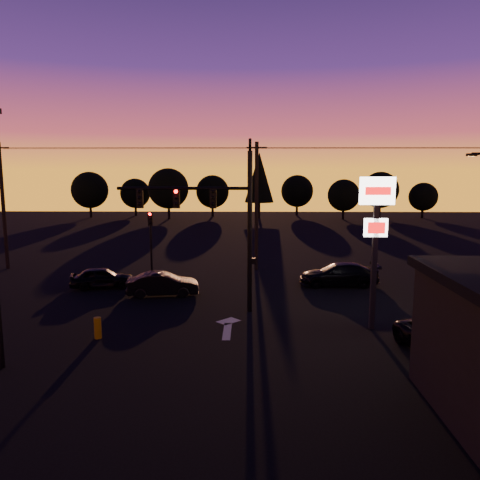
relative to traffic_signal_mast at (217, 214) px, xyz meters
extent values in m
plane|color=black|center=(0.10, -3.99, -4.94)|extent=(120.00, 120.00, 0.00)
cube|color=beige|center=(0.60, -2.99, -4.93)|extent=(0.35, 2.20, 0.01)
cube|color=beige|center=(0.60, -1.59, -4.93)|extent=(1.20, 1.20, 0.01)
cylinder|color=black|center=(1.60, 0.01, -0.94)|extent=(0.24, 0.24, 8.00)
cylinder|color=black|center=(1.60, 0.01, 3.26)|extent=(0.14, 0.52, 0.76)
cylinder|color=black|center=(-1.65, 0.01, 1.26)|extent=(6.50, 0.16, 0.16)
cube|color=black|center=(-0.20, 0.01, 0.76)|extent=(0.32, 0.22, 0.95)
sphere|color=black|center=(-0.20, -0.12, 1.11)|extent=(0.18, 0.18, 0.18)
sphere|color=black|center=(-0.20, -0.12, 0.81)|extent=(0.18, 0.18, 0.18)
sphere|color=black|center=(-0.20, -0.12, 0.51)|extent=(0.18, 0.18, 0.18)
cube|color=black|center=(-2.00, 0.01, 0.76)|extent=(0.32, 0.22, 0.95)
sphere|color=#FF0705|center=(-2.00, -0.12, 1.11)|extent=(0.18, 0.18, 0.18)
sphere|color=black|center=(-2.00, -0.12, 0.81)|extent=(0.18, 0.18, 0.18)
sphere|color=black|center=(-2.00, -0.12, 0.51)|extent=(0.18, 0.18, 0.18)
cube|color=black|center=(-3.80, 0.01, 0.76)|extent=(0.32, 0.22, 0.95)
sphere|color=black|center=(-3.80, -0.12, 1.11)|extent=(0.18, 0.18, 0.18)
sphere|color=black|center=(-3.80, -0.12, 0.81)|extent=(0.18, 0.18, 0.18)
sphere|color=black|center=(-3.80, -0.12, 0.51)|extent=(0.18, 0.18, 0.18)
cube|color=black|center=(1.78, 0.01, -2.34)|extent=(0.22, 0.18, 0.28)
cylinder|color=black|center=(-4.90, 7.51, -3.14)|extent=(0.14, 0.14, 3.60)
cube|color=black|center=(-4.90, 7.51, -1.04)|extent=(0.30, 0.20, 0.90)
sphere|color=#FF0705|center=(-4.90, 7.39, -0.72)|extent=(0.18, 0.18, 0.18)
sphere|color=black|center=(-4.90, 7.39, -1.00)|extent=(0.18, 0.18, 0.18)
sphere|color=black|center=(-4.90, 7.39, -1.28)|extent=(0.18, 0.18, 0.18)
cube|color=black|center=(7.10, -2.49, -1.74)|extent=(0.22, 0.22, 6.40)
cube|color=white|center=(7.10, -2.49, 1.26)|extent=(1.50, 0.25, 1.20)
cube|color=red|center=(7.10, -2.63, 1.26)|extent=(1.10, 0.02, 0.35)
cube|color=white|center=(7.10, -2.49, -0.34)|extent=(1.00, 0.22, 0.80)
cube|color=red|center=(7.10, -2.62, -0.34)|extent=(0.75, 0.02, 0.50)
cube|color=black|center=(12.90, 1.51, 2.91)|extent=(0.50, 0.22, 0.14)
plane|color=#FFB759|center=(12.90, 1.51, 2.83)|extent=(0.35, 0.35, 0.00)
cylinder|color=black|center=(-15.90, 10.01, -0.44)|extent=(0.26, 0.26, 9.00)
cylinder|color=black|center=(2.10, 10.01, -0.44)|extent=(0.26, 0.26, 9.00)
cube|color=black|center=(2.10, 10.01, 3.66)|extent=(1.40, 0.10, 0.10)
cylinder|color=black|center=(-6.90, 9.41, 3.61)|extent=(18.00, 0.02, 0.02)
cylinder|color=black|center=(-6.90, 10.01, 3.66)|extent=(18.00, 0.02, 0.02)
cylinder|color=black|center=(-6.90, 10.61, 3.61)|extent=(18.00, 0.02, 0.02)
cylinder|color=black|center=(11.10, 9.41, 3.61)|extent=(18.00, 0.02, 0.02)
cylinder|color=black|center=(11.10, 10.01, 3.66)|extent=(18.00, 0.02, 0.02)
cylinder|color=black|center=(11.10, 10.61, 3.61)|extent=(18.00, 0.02, 0.02)
cube|color=black|center=(9.10, -7.47, -3.54)|extent=(2.20, 0.05, 1.60)
cylinder|color=#A37806|center=(-4.86, -3.93, -4.48)|extent=(0.30, 0.30, 0.91)
cylinder|color=black|center=(-21.90, 46.01, -4.12)|extent=(0.36, 0.36, 1.62)
sphere|color=black|center=(-21.90, 46.01, -0.87)|extent=(5.36, 5.36, 5.36)
cylinder|color=black|center=(-15.90, 49.01, -4.25)|extent=(0.36, 0.36, 1.38)
sphere|color=black|center=(-15.90, 49.01, -1.50)|extent=(4.54, 4.54, 4.54)
cylinder|color=black|center=(-9.90, 44.01, -4.06)|extent=(0.36, 0.36, 1.75)
sphere|color=black|center=(-9.90, 44.01, -0.56)|extent=(5.77, 5.78, 5.78)
cylinder|color=black|center=(-3.90, 48.01, -4.19)|extent=(0.36, 0.36, 1.50)
sphere|color=black|center=(-3.90, 48.01, -1.19)|extent=(4.95, 4.95, 4.95)
cylinder|color=black|center=(3.10, 45.01, -3.75)|extent=(0.36, 0.36, 2.38)
cone|color=black|center=(3.10, 45.01, 1.00)|extent=(4.18, 4.18, 7.12)
cylinder|color=black|center=(9.10, 50.01, -4.19)|extent=(0.36, 0.36, 1.50)
sphere|color=black|center=(9.10, 50.01, -1.19)|extent=(4.95, 4.95, 4.95)
cylinder|color=black|center=(15.10, 44.01, -4.25)|extent=(0.36, 0.36, 1.38)
sphere|color=black|center=(15.10, 44.01, -1.50)|extent=(4.54, 4.54, 4.54)
cylinder|color=black|center=(21.10, 47.01, -4.12)|extent=(0.36, 0.36, 1.62)
sphere|color=black|center=(21.10, 47.01, -0.87)|extent=(5.36, 5.36, 5.36)
cylinder|color=black|center=(27.10, 46.01, -4.31)|extent=(0.36, 0.36, 1.25)
sphere|color=black|center=(27.10, 46.01, -1.81)|extent=(4.12, 4.12, 4.12)
imported|color=black|center=(-7.32, 4.59, -4.30)|extent=(3.95, 2.27, 1.27)
imported|color=black|center=(-3.33, 2.92, -4.27)|extent=(4.18, 1.94, 1.33)
imported|color=black|center=(7.12, 5.43, -4.23)|extent=(4.85, 1.98, 1.40)
imported|color=black|center=(9.05, -5.62, -4.33)|extent=(3.13, 4.78, 1.22)
camera|label=1|loc=(1.52, -22.86, 2.20)|focal=35.00mm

